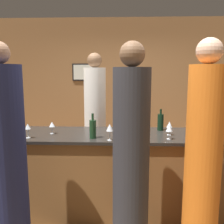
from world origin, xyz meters
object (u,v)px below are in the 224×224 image
at_px(guest_0, 131,161).
at_px(wine_bottle_1, 93,129).
at_px(wine_bottle_0, 160,122).
at_px(guest_1, 203,160).
at_px(bartender, 95,123).
at_px(guest_3, 6,163).

distance_m(guest_0, wine_bottle_1, 0.71).
bearing_deg(wine_bottle_0, wine_bottle_1, -152.51).
xyz_separation_m(guest_1, wine_bottle_1, (-1.06, 0.53, 0.16)).
bearing_deg(bartender, guest_0, 107.09).
bearing_deg(guest_1, wine_bottle_0, 104.32).
distance_m(bartender, guest_3, 1.80).
height_order(guest_0, wine_bottle_1, guest_0).
bearing_deg(wine_bottle_1, bartender, 94.79).
height_order(wine_bottle_0, wine_bottle_1, wine_bottle_1).
xyz_separation_m(guest_3, wine_bottle_1, (0.72, 0.61, 0.19)).
bearing_deg(guest_0, guest_1, 1.96).
bearing_deg(wine_bottle_1, guest_0, -53.27).
bearing_deg(guest_3, guest_0, 3.03).
height_order(guest_0, guest_1, guest_1).
bearing_deg(guest_3, wine_bottle_0, 33.97).
relative_size(guest_3, wine_bottle_0, 7.27).
xyz_separation_m(guest_0, guest_3, (-1.13, -0.06, -0.01)).
bearing_deg(bartender, wine_bottle_0, 144.32).
bearing_deg(wine_bottle_1, guest_1, -26.42).
bearing_deg(guest_1, guest_3, -177.37).
relative_size(wine_bottle_0, wine_bottle_1, 0.97).
bearing_deg(wine_bottle_0, guest_1, -75.68).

